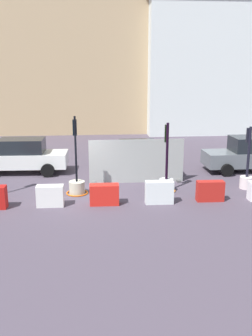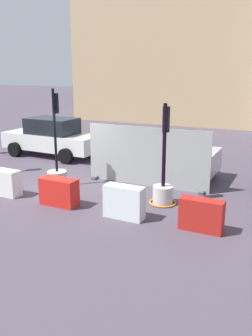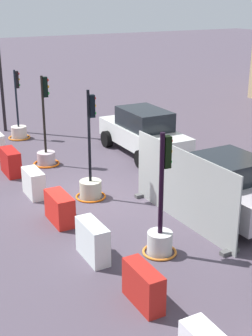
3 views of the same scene
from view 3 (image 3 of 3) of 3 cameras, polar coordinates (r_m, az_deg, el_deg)
name	(u,v)px [view 3 (image 3 of 3)]	position (r m, az deg, el deg)	size (l,w,h in m)	color
ground_plane	(88,199)	(14.31, -4.53, -3.69)	(120.00, 120.00, 0.00)	#49404D
traffic_light_0	(19,129)	(20.76, -12.73, 4.58)	(0.93, 0.93, 2.90)	silver
traffic_light_1	(46,151)	(17.24, -9.56, 2.03)	(0.95, 0.95, 3.19)	#BAA8B0
traffic_light_2	(91,183)	(14.23, -4.26, -1.77)	(0.91, 0.91, 3.26)	#B8B69F
traffic_light_3	(160,231)	(11.17, 4.15, -7.60)	(0.82, 0.82, 2.95)	silver
construction_barrier_2	(11,162)	(16.54, -13.67, 0.69)	(1.16, 0.47, 0.86)	#AE1612
construction_barrier_3	(34,183)	(14.59, -11.01, -1.80)	(1.02, 0.46, 0.82)	silver
construction_barrier_4	(60,208)	(12.80, -7.96, -4.81)	(1.13, 0.50, 0.80)	red
construction_barrier_5	(93,241)	(11.00, -4.02, -8.73)	(1.10, 0.43, 0.89)	silver
construction_barrier_6	(143,286)	(9.52, 2.09, -13.97)	(1.08, 0.40, 0.81)	#B01F19
car_white_van	(143,132)	(18.14, 2.11, 4.34)	(4.63, 2.12, 1.74)	silver
car_silver_hatchback	(225,186)	(13.31, 11.80, -2.07)	(3.91, 2.19, 1.68)	#B4ADB5
site_fence_panel	(182,188)	(12.56, 6.74, -2.44)	(4.34, 0.50, 2.01)	#999E9A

